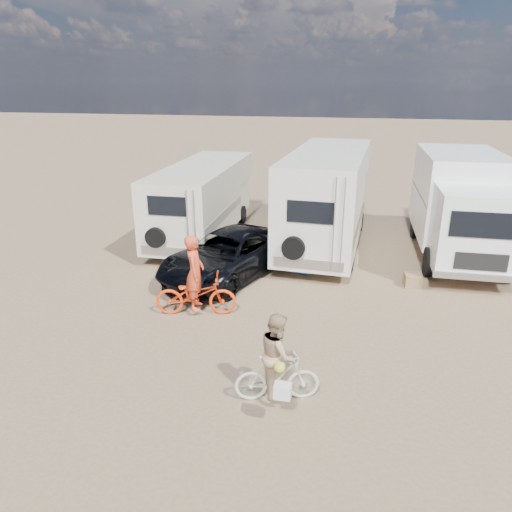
% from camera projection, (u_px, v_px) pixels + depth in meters
% --- Properties ---
extents(ground, '(140.00, 140.00, 0.00)m').
position_uv_depth(ground, '(309.00, 350.00, 10.48)').
color(ground, '#907556').
rests_on(ground, ground).
extents(rv_main, '(2.68, 7.37, 3.34)m').
position_uv_depth(rv_main, '(327.00, 200.00, 16.51)').
color(rv_main, white).
rests_on(rv_main, ground).
extents(rv_left, '(2.38, 7.04, 2.69)m').
position_uv_depth(rv_left, '(203.00, 202.00, 17.65)').
color(rv_left, beige).
rests_on(rv_left, ground).
extents(box_truck, '(2.61, 6.42, 3.34)m').
position_uv_depth(box_truck, '(461.00, 208.00, 15.45)').
color(box_truck, white).
rests_on(box_truck, ground).
extents(dark_suv, '(3.77, 5.35, 1.35)m').
position_uv_depth(dark_suv, '(228.00, 255.00, 14.26)').
color(dark_suv, black).
rests_on(dark_suv, ground).
extents(bike_man, '(2.12, 1.14, 1.06)m').
position_uv_depth(bike_man, '(196.00, 295.00, 11.93)').
color(bike_man, '#EA3A0B').
rests_on(bike_man, ground).
extents(bike_woman, '(1.64, 0.87, 0.95)m').
position_uv_depth(bike_woman, '(277.00, 377.00, 8.71)').
color(bike_woman, beige).
rests_on(bike_woman, ground).
extents(rider_man, '(0.60, 0.78, 1.90)m').
position_uv_depth(rider_man, '(195.00, 279.00, 11.79)').
color(rider_man, '#EC4D28').
rests_on(rider_man, ground).
extents(rider_woman, '(0.79, 0.90, 1.58)m').
position_uv_depth(rider_woman, '(277.00, 363.00, 8.60)').
color(rider_woman, tan).
rests_on(rider_woman, ground).
extents(bike_parked, '(1.85, 1.07, 0.92)m').
position_uv_depth(bike_parked, '(489.00, 261.00, 14.33)').
color(bike_parked, '#292B29').
rests_on(bike_parked, ground).
extents(cooler, '(0.71, 0.62, 0.47)m').
position_uv_depth(cooler, '(302.00, 265.00, 14.68)').
color(cooler, '#1C5289').
rests_on(cooler, ground).
extents(crate, '(0.51, 0.51, 0.37)m').
position_uv_depth(crate, '(413.00, 280.00, 13.69)').
color(crate, olive).
rests_on(crate, ground).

